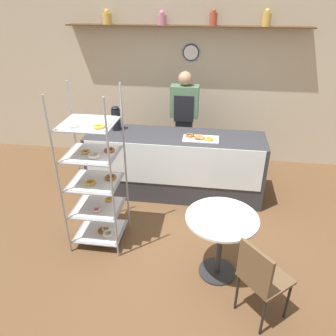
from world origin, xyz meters
TOP-DOWN VIEW (x-y plane):
  - ground_plane at (0.00, 0.00)m, footprint 14.00×14.00m
  - back_wall at (-0.00, 2.42)m, footprint 10.00×0.30m
  - display_counter at (0.00, 1.09)m, footprint 2.52×0.70m
  - pastry_rack at (-0.75, -0.12)m, footprint 0.60×0.56m
  - person_worker at (0.06, 1.72)m, footprint 0.43×0.23m
  - cafe_table at (0.67, -0.47)m, footprint 0.73×0.73m
  - cafe_chair at (1.01, -0.98)m, footprint 0.54×0.54m
  - coffee_carafe at (-0.88, 1.19)m, footprint 0.13×0.13m
  - donut_tray_counter at (0.35, 1.02)m, footprint 0.49×0.26m

SIDE VIEW (x-z plane):
  - ground_plane at x=0.00m, z-range 0.00..0.00m
  - display_counter at x=0.00m, z-range 0.00..0.94m
  - cafe_chair at x=1.01m, z-range 0.10..0.97m
  - cafe_table at x=0.67m, z-range 0.19..0.93m
  - pastry_rack at x=-0.75m, z-range -0.10..1.79m
  - person_worker at x=0.06m, z-range 0.08..1.77m
  - donut_tray_counter at x=0.35m, z-range 0.93..0.98m
  - coffee_carafe at x=-0.88m, z-range 0.93..1.28m
  - back_wall at x=0.00m, z-range 0.02..2.72m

